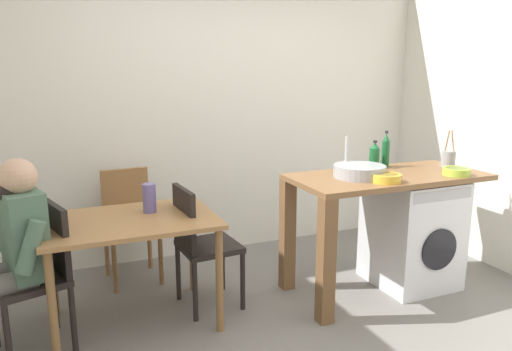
% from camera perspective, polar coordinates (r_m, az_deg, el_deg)
% --- Properties ---
extents(ground_plane, '(5.46, 5.46, 0.00)m').
position_cam_1_polar(ground_plane, '(3.29, 5.27, -18.51)').
color(ground_plane, slate).
extents(wall_back, '(4.60, 0.10, 2.70)m').
position_cam_1_polar(wall_back, '(4.46, -5.08, 7.98)').
color(wall_back, silver).
rests_on(wall_back, ground_plane).
extents(dining_table, '(1.10, 0.76, 0.74)m').
position_cam_1_polar(dining_table, '(3.28, -14.68, -6.60)').
color(dining_table, '#9E7042').
rests_on(dining_table, ground_plane).
extents(chair_person_seat, '(0.50, 0.50, 0.90)m').
position_cam_1_polar(chair_person_seat, '(3.23, -24.16, -10.16)').
color(chair_person_seat, black).
rests_on(chair_person_seat, ground_plane).
extents(chair_opposite, '(0.43, 0.43, 0.90)m').
position_cam_1_polar(chair_opposite, '(3.45, -6.77, -7.67)').
color(chair_opposite, black).
rests_on(chair_opposite, ground_plane).
extents(chair_spare_by_wall, '(0.42, 0.42, 0.90)m').
position_cam_1_polar(chair_spare_by_wall, '(4.06, -14.85, -4.93)').
color(chair_spare_by_wall, olive).
rests_on(chair_spare_by_wall, ground_plane).
extents(seated_person, '(0.55, 0.54, 1.20)m').
position_cam_1_polar(seated_person, '(3.14, -27.26, -7.90)').
color(seated_person, '#595651').
rests_on(seated_person, ground_plane).
extents(kitchen_counter, '(1.50, 0.68, 0.92)m').
position_cam_1_polar(kitchen_counter, '(3.67, 12.73, -2.55)').
color(kitchen_counter, brown).
rests_on(kitchen_counter, ground_plane).
extents(washing_machine, '(0.60, 0.61, 0.86)m').
position_cam_1_polar(washing_machine, '(4.04, 18.04, -6.37)').
color(washing_machine, silver).
rests_on(washing_machine, ground_plane).
extents(sink_basin, '(0.38, 0.38, 0.09)m').
position_cam_1_polar(sink_basin, '(3.59, 12.21, 0.50)').
color(sink_basin, '#9EA0A5').
rests_on(sink_basin, kitchen_counter).
extents(tap, '(0.02, 0.02, 0.28)m').
position_cam_1_polar(tap, '(3.72, 10.69, 2.46)').
color(tap, '#B2B2B7').
rests_on(tap, kitchen_counter).
extents(bottle_tall_green, '(0.08, 0.08, 0.22)m').
position_cam_1_polar(bottle_tall_green, '(3.95, 13.90, 2.31)').
color(bottle_tall_green, '#19592D').
rests_on(bottle_tall_green, kitchen_counter).
extents(bottle_squat_brown, '(0.06, 0.06, 0.29)m').
position_cam_1_polar(bottle_squat_brown, '(4.03, 15.16, 2.89)').
color(bottle_squat_brown, '#19592D').
rests_on(bottle_squat_brown, kitchen_counter).
extents(mixing_bowl, '(0.21, 0.21, 0.06)m').
position_cam_1_polar(mixing_bowl, '(3.49, 15.19, -0.22)').
color(mixing_bowl, gold).
rests_on(mixing_bowl, kitchen_counter).
extents(utensil_crock, '(0.11, 0.11, 0.30)m').
position_cam_1_polar(utensil_crock, '(4.19, 21.90, 1.90)').
color(utensil_crock, gray).
rests_on(utensil_crock, kitchen_counter).
extents(colander, '(0.20, 0.20, 0.06)m').
position_cam_1_polar(colander, '(3.89, 22.73, 0.49)').
color(colander, '#A8C63D').
rests_on(colander, kitchen_counter).
extents(vase, '(0.09, 0.09, 0.20)m').
position_cam_1_polar(vase, '(3.34, -12.57, -2.63)').
color(vase, slate).
rests_on(vase, dining_table).
extents(scissors, '(0.15, 0.06, 0.01)m').
position_cam_1_polar(scissors, '(3.65, 15.82, -0.17)').
color(scissors, '#B2B2B7').
rests_on(scissors, kitchen_counter).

